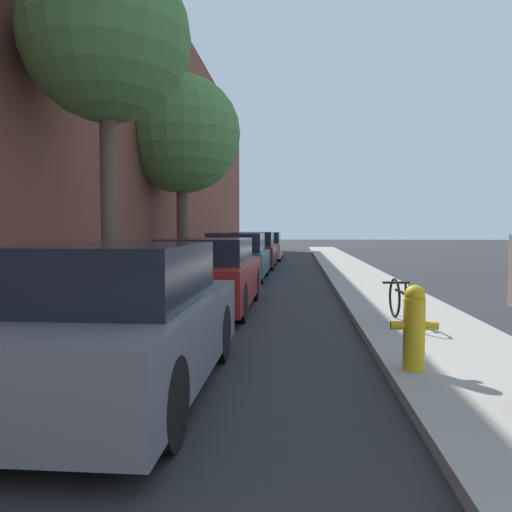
# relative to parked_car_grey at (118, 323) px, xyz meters

# --- Properties ---
(ground_plane) EXTENTS (120.00, 120.00, 0.00)m
(ground_plane) POSITION_rel_parked_car_grey_xyz_m (0.79, 10.67, -0.69)
(ground_plane) COLOR #28282B
(sidewalk_left) EXTENTS (2.00, 52.00, 0.12)m
(sidewalk_left) POSITION_rel_parked_car_grey_xyz_m (-2.11, 10.67, -0.63)
(sidewalk_left) COLOR #9E998E
(sidewalk_left) RESTS_ON ground
(sidewalk_right) EXTENTS (2.00, 52.00, 0.12)m
(sidewalk_right) POSITION_rel_parked_car_grey_xyz_m (3.69, 10.67, -0.63)
(sidewalk_right) COLOR #9E998E
(sidewalk_right) RESTS_ON ground
(building_facade_left) EXTENTS (0.70, 52.00, 10.10)m
(building_facade_left) POSITION_rel_parked_car_grey_xyz_m (-3.46, 10.67, 4.36)
(building_facade_left) COLOR brown
(building_facade_left) RESTS_ON ground
(parked_car_grey) EXTENTS (1.78, 3.92, 1.46)m
(parked_car_grey) POSITION_rel_parked_car_grey_xyz_m (0.00, 0.00, 0.00)
(parked_car_grey) COLOR black
(parked_car_grey) RESTS_ON ground
(parked_car_red) EXTENTS (1.76, 4.36, 1.41)m
(parked_car_red) POSITION_rel_parked_car_grey_xyz_m (-0.02, 5.08, -0.01)
(parked_car_red) COLOR black
(parked_car_red) RESTS_ON ground
(parked_car_teal) EXTENTS (1.85, 4.01, 1.48)m
(parked_car_teal) POSITION_rel_parked_car_grey_xyz_m (-0.17, 10.94, 0.01)
(parked_car_teal) COLOR black
(parked_car_teal) RESTS_ON ground
(parked_car_maroon) EXTENTS (1.82, 4.11, 1.48)m
(parked_car_maroon) POSITION_rel_parked_car_grey_xyz_m (-0.08, 15.67, 0.01)
(parked_car_maroon) COLOR black
(parked_car_maroon) RESTS_ON ground
(parked_car_champagne) EXTENTS (1.86, 4.65, 1.43)m
(parked_car_champagne) POSITION_rel_parked_car_grey_xyz_m (-0.01, 21.21, -0.01)
(parked_car_champagne) COLOR black
(parked_car_champagne) RESTS_ON ground
(street_tree_near) EXTENTS (2.93, 2.93, 6.28)m
(street_tree_near) POSITION_rel_parked_car_grey_xyz_m (-1.59, 3.91, 4.20)
(street_tree_near) COLOR brown
(street_tree_near) RESTS_ON sidewalk_left
(street_tree_far) EXTENTS (3.89, 3.89, 6.56)m
(street_tree_far) POSITION_rel_parked_car_grey_xyz_m (-2.10, 11.71, 4.01)
(street_tree_far) COLOR brown
(street_tree_far) RESTS_ON sidewalk_left
(fire_hydrant) EXTENTS (0.49, 0.22, 0.90)m
(fire_hydrant) POSITION_rel_parked_car_grey_xyz_m (2.96, 0.65, -0.11)
(fire_hydrant) COLOR gold
(fire_hydrant) RESTS_ON sidewalk_right
(bicycle) EXTENTS (0.44, 1.61, 0.66)m
(bicycle) POSITION_rel_parked_car_grey_xyz_m (3.39, 3.33, -0.23)
(bicycle) COLOR black
(bicycle) RESTS_ON sidewalk_right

